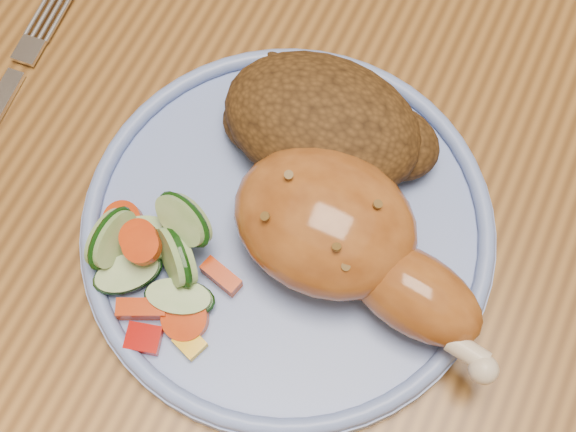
# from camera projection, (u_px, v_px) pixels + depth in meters

# --- Properties ---
(ground) EXTENTS (4.00, 4.00, 0.00)m
(ground) POSITION_uv_depth(u_px,v_px,m) (358.00, 343.00, 1.21)
(ground) COLOR brown
(ground) RESTS_ON ground
(dining_table) EXTENTS (0.90, 1.40, 0.75)m
(dining_table) POSITION_uv_depth(u_px,v_px,m) (430.00, 134.00, 0.60)
(dining_table) COLOR brown
(dining_table) RESTS_ON ground
(plate) EXTENTS (0.24, 0.24, 0.01)m
(plate) POSITION_uv_depth(u_px,v_px,m) (288.00, 230.00, 0.47)
(plate) COLOR #6E8AD3
(plate) RESTS_ON dining_table
(plate_rim) EXTENTS (0.24, 0.24, 0.01)m
(plate_rim) POSITION_uv_depth(u_px,v_px,m) (288.00, 223.00, 0.46)
(plate_rim) COLOR #6E8AD3
(plate_rim) RESTS_ON plate
(chicken_leg) EXTENTS (0.17, 0.09, 0.06)m
(chicken_leg) POSITION_uv_depth(u_px,v_px,m) (346.00, 239.00, 0.43)
(chicken_leg) COLOR #A55A22
(chicken_leg) RESTS_ON plate
(rice_pilaf) EXTENTS (0.13, 0.09, 0.05)m
(rice_pilaf) POSITION_uv_depth(u_px,v_px,m) (327.00, 126.00, 0.47)
(rice_pilaf) COLOR #472C11
(rice_pilaf) RESTS_ON plate
(vegetable_pile) EXTENTS (0.09, 0.10, 0.04)m
(vegetable_pile) POSITION_uv_depth(u_px,v_px,m) (153.00, 257.00, 0.45)
(vegetable_pile) COLOR #A50A05
(vegetable_pile) RESTS_ON plate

